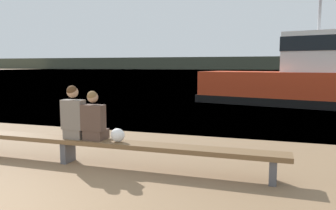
% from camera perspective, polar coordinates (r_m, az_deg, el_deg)
% --- Properties ---
extents(water_surface, '(240.00, 240.00, 0.00)m').
position_cam_1_polar(water_surface, '(128.66, 16.18, 5.77)').
color(water_surface, '#5684A3').
rests_on(water_surface, ground).
extents(far_shoreline, '(600.00, 12.00, 6.10)m').
position_cam_1_polar(far_shoreline, '(164.47, 16.57, 7.00)').
color(far_shoreline, '#424738').
rests_on(far_shoreline, ground).
extents(bench_main, '(8.36, 0.41, 0.49)m').
position_cam_1_polar(bench_main, '(6.80, -17.08, -6.14)').
color(bench_main, brown).
rests_on(bench_main, ground).
extents(person_left, '(0.44, 0.40, 1.04)m').
position_cam_1_polar(person_left, '(6.62, -16.05, -1.75)').
color(person_left, '#70665B').
rests_on(person_left, bench_main).
extents(person_right, '(0.44, 0.39, 0.95)m').
position_cam_1_polar(person_right, '(6.40, -12.77, -2.43)').
color(person_right, '#4C382D').
rests_on(person_right, bench_main).
extents(shopping_bag, '(0.27, 0.19, 0.26)m').
position_cam_1_polar(shopping_bag, '(6.19, -8.76, -5.22)').
color(shopping_bag, white).
rests_on(shopping_bag, bench_main).
extents(tugboat_red, '(11.29, 5.42, 6.43)m').
position_cam_1_polar(tugboat_red, '(16.95, 24.21, 3.54)').
color(tugboat_red, red).
rests_on(tugboat_red, water_surface).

